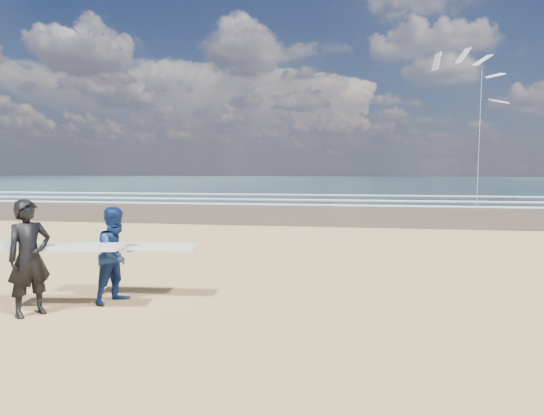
# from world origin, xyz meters

# --- Properties ---
(ocean) EXTENTS (220.00, 100.00, 0.02)m
(ocean) POSITION_xyz_m (20.00, 72.00, 0.01)
(ocean) COLOR #172D32
(ocean) RESTS_ON ground
(surfer_near) EXTENTS (2.25, 1.17, 1.85)m
(surfer_near) POSITION_xyz_m (0.52, -0.23, 0.94)
(surfer_near) COLOR black
(surfer_near) RESTS_ON ground
(surfer_far) EXTENTS (2.24, 1.19, 1.67)m
(surfer_far) POSITION_xyz_m (1.49, 0.71, 0.84)
(surfer_far) COLOR #0E2050
(surfer_far) RESTS_ON ground
(kite_1) EXTENTS (5.66, 4.72, 10.41)m
(kite_1) POSITION_xyz_m (13.35, 25.29, 5.72)
(kite_1) COLOR slate
(kite_1) RESTS_ON ground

